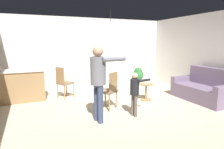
{
  "coord_description": "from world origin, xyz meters",
  "views": [
    {
      "loc": [
        -2.23,
        -4.45,
        1.77
      ],
      "look_at": [
        -0.43,
        -0.17,
        1.0
      ],
      "focal_mm": 31.59,
      "sensor_mm": 36.0,
      "label": 1
    }
  ],
  "objects": [
    {
      "name": "ground",
      "position": [
        0.0,
        0.0,
        0.0
      ],
      "size": [
        7.68,
        7.68,
        0.0
      ],
      "primitive_type": "plane",
      "color": "beige"
    },
    {
      "name": "wall_back",
      "position": [
        0.0,
        3.2,
        1.35
      ],
      "size": [
        6.4,
        0.1,
        2.7
      ],
      "primitive_type": "cube",
      "color": "silver",
      "rests_on": "ground"
    },
    {
      "name": "wall_right",
      "position": [
        3.2,
        0.0,
        1.35
      ],
      "size": [
        0.1,
        6.4,
        2.7
      ],
      "primitive_type": "cube",
      "color": "silver",
      "rests_on": "ground"
    },
    {
      "name": "couch_floral",
      "position": [
        2.59,
        -0.14,
        0.33
      ],
      "size": [
        0.86,
        1.81,
        1.0
      ],
      "rotation": [
        0.0,
        0.0,
        1.58
      ],
      "color": "slate",
      "rests_on": "ground"
    },
    {
      "name": "kitchen_counter",
      "position": [
        -2.45,
        1.91,
        0.48
      ],
      "size": [
        1.26,
        0.66,
        0.95
      ],
      "color": "#99754C",
      "rests_on": "ground"
    },
    {
      "name": "side_table_by_couch",
      "position": [
        1.0,
        0.53,
        0.33
      ],
      "size": [
        0.44,
        0.44,
        0.52
      ],
      "color": "#99754C",
      "rests_on": "ground"
    },
    {
      "name": "person_adult",
      "position": [
        -0.86,
        -0.46,
        1.05
      ],
      "size": [
        0.86,
        0.48,
        1.69
      ],
      "rotation": [
        0.0,
        0.0,
        -1.4
      ],
      "color": "#384260",
      "rests_on": "ground"
    },
    {
      "name": "person_child",
      "position": [
        0.03,
        -0.48,
        0.66
      ],
      "size": [
        0.57,
        0.3,
        1.06
      ],
      "rotation": [
        0.0,
        0.0,
        -1.4
      ],
      "color": "#60564C",
      "rests_on": "ground"
    },
    {
      "name": "dining_chair_by_counter",
      "position": [
        -0.33,
        0.22,
        0.55
      ],
      "size": [
        0.59,
        0.59,
        1.0
      ],
      "rotation": [
        0.0,
        0.0,
        0.62
      ],
      "color": "#99754C",
      "rests_on": "ground"
    },
    {
      "name": "dining_chair_near_wall",
      "position": [
        -1.29,
        1.73,
        0.55
      ],
      "size": [
        0.57,
        0.57,
        1.0
      ],
      "rotation": [
        0.0,
        0.0,
        5.22
      ],
      "color": "#99754C",
      "rests_on": "ground"
    },
    {
      "name": "potted_plant_corner",
      "position": [
        2.0,
        2.72,
        0.39
      ],
      "size": [
        0.46,
        0.46,
        0.71
      ],
      "color": "brown",
      "rests_on": "ground"
    },
    {
      "name": "spare_remote_on_table",
      "position": [
        0.98,
        0.49,
        0.54
      ],
      "size": [
        0.11,
        0.12,
        0.04
      ],
      "primitive_type": "cube",
      "rotation": [
        0.0,
        0.0,
        2.4
      ],
      "color": "white",
      "rests_on": "side_table_by_couch"
    },
    {
      "name": "ceiling_light_pendant",
      "position": [
        -0.02,
        0.92,
        2.25
      ],
      "size": [
        0.32,
        0.32,
        0.55
      ],
      "color": "silver"
    }
  ]
}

